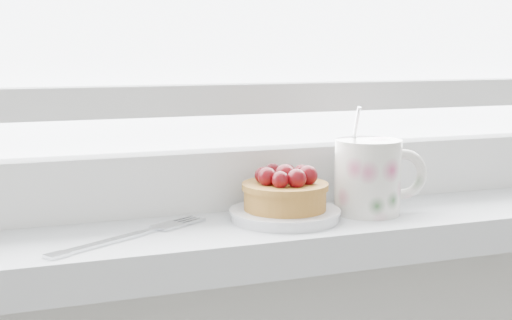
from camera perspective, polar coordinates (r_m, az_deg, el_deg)
name	(u,v)px	position (r m, az deg, el deg)	size (l,w,h in m)	color
saucer	(285,215)	(0.80, 2.33, -4.38)	(0.12, 0.12, 0.01)	silver
raspberry_tart	(285,190)	(0.79, 2.35, -2.45)	(0.10, 0.10, 0.05)	#925D1F
floral_mug	(370,175)	(0.83, 9.13, -1.19)	(0.12, 0.09, 0.12)	silver
fork	(130,236)	(0.73, -10.05, -6.00)	(0.18, 0.12, 0.00)	silver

